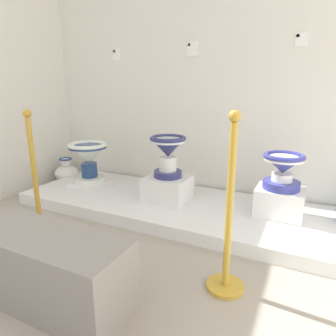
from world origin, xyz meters
TOP-DOWN VIEW (x-y plane):
  - ground_plane at (1.72, 0.86)m, footprint 5.43×5.72m
  - wall_back at (1.72, 2.95)m, footprint 3.63×0.06m
  - display_platform at (1.72, 2.39)m, footprint 2.91×1.02m
  - plinth_block_slender_white at (0.76, 2.38)m, footprint 0.37×0.34m
  - antique_toilet_slender_white at (0.76, 2.38)m, footprint 0.40×0.40m
  - plinth_block_central_ornate at (1.69, 2.39)m, footprint 0.39×0.37m
  - antique_toilet_central_ornate at (1.69, 2.39)m, footprint 0.33×0.33m
  - plinth_block_leftmost at (2.67, 2.48)m, footprint 0.38×0.30m
  - antique_toilet_leftmost at (2.67, 2.48)m, footprint 0.33×0.33m
  - info_placard_first at (0.80, 2.92)m, footprint 0.10×0.01m
  - info_placard_second at (1.70, 2.92)m, footprint 0.12×0.01m
  - info_placard_third at (2.68, 2.92)m, footprint 0.10×0.01m
  - decorative_vase_spare at (0.20, 2.61)m, footprint 0.28×0.28m
  - stanchion_post_near_left at (0.95, 1.55)m, footprint 0.22×0.22m
  - stanchion_post_near_right at (2.50, 1.51)m, footprint 0.22×0.22m
  - museum_bench at (1.66, 0.98)m, footprint 0.94×0.36m

SIDE VIEW (x-z plane):
  - ground_plane at x=1.72m, z-range -0.02..0.00m
  - display_platform at x=1.72m, z-range 0.00..0.11m
  - decorative_vase_spare at x=0.20m, z-range -0.02..0.29m
  - plinth_block_slender_white at x=0.76m, z-range 0.11..0.16m
  - museum_bench at x=1.66m, z-range 0.00..0.40m
  - plinth_block_central_ornate at x=1.69m, z-range 0.11..0.34m
  - plinth_block_leftmost at x=2.67m, z-range 0.11..0.34m
  - stanchion_post_near_left at x=0.95m, z-range -0.17..0.82m
  - stanchion_post_near_right at x=2.50m, z-range -0.17..0.87m
  - antique_toilet_slender_white at x=0.76m, z-range 0.23..0.65m
  - antique_toilet_leftmost at x=2.67m, z-range 0.37..0.66m
  - antique_toilet_central_ornate at x=1.69m, z-range 0.39..0.77m
  - info_placard_first at x=0.80m, z-range 1.44..1.55m
  - info_placard_second at x=1.70m, z-range 1.44..1.57m
  - info_placard_third at x=2.68m, z-range 1.47..1.58m
  - wall_back at x=1.72m, z-range 0.00..3.28m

